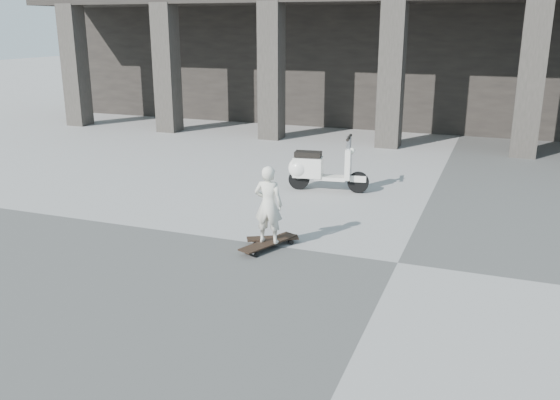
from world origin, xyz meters
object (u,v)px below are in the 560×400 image
(longboard, at_px, (269,243))
(child, at_px, (268,205))
(skateboard_spare, at_px, (273,239))
(scooter, at_px, (315,168))

(longboard, relative_size, child, 0.90)
(skateboard_spare, bearing_deg, child, -112.50)
(longboard, distance_m, child, 0.63)
(skateboard_spare, distance_m, scooter, 3.30)
(child, xyz_separation_m, scooter, (-0.36, 3.49, -0.25))
(skateboard_spare, height_order, scooter, scooter)
(skateboard_spare, height_order, child, child)
(longboard, xyz_separation_m, skateboard_spare, (-0.02, 0.23, -0.01))
(skateboard_spare, xyz_separation_m, scooter, (-0.34, 3.26, 0.39))
(child, relative_size, scooter, 0.72)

